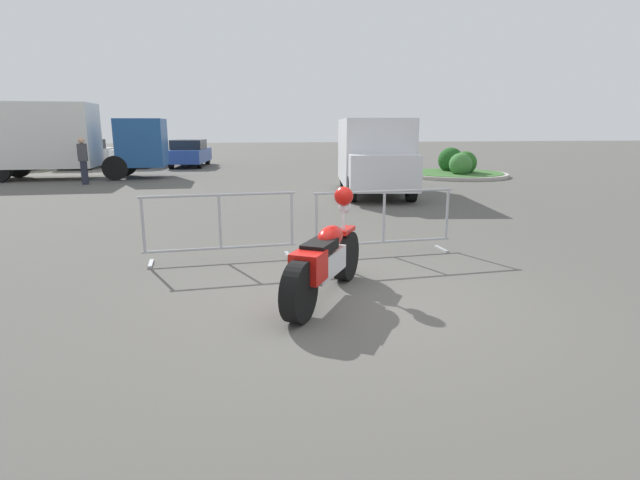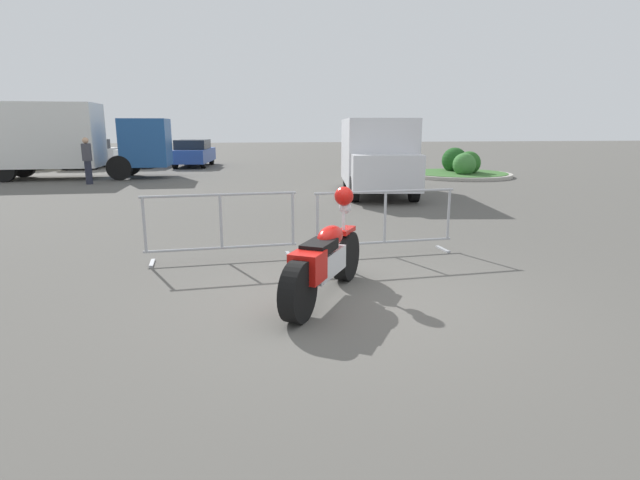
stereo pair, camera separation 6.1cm
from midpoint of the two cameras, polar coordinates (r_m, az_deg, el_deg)
The scene contains 12 objects.
ground_plane at distance 6.15m, azimuth 4.33°, elevation -7.06°, with size 120.00×120.00×0.00m, color #54514C.
motorcycle at distance 6.13m, azimuth 0.84°, elevation -2.19°, with size 1.32×2.11×1.31m.
crowd_barrier_near at distance 8.01m, azimuth -11.02°, elevation 1.60°, with size 2.39×0.62×1.07m.
crowd_barrier_far at distance 8.33m, azimuth 7.64°, elevation 2.15°, with size 2.39×0.62×1.07m.
box_truck at distance 22.83m, azimuth -27.79°, elevation 10.31°, with size 7.74×2.39×2.98m.
delivery_van at distance 15.98m, azimuth 6.64°, elevation 9.77°, with size 2.62×5.22×2.31m.
parked_car_yellow at distance 29.78m, azimuth -29.52°, elevation 8.72°, with size 2.24×4.62×1.52m.
parked_car_silver at distance 28.54m, azimuth -24.83°, elevation 8.98°, with size 2.09×4.31×1.42m.
parked_car_white at distance 28.35m, azimuth -19.43°, elevation 9.44°, with size 2.13×4.40×1.44m.
parked_car_blue at distance 27.39m, azimuth -14.18°, elevation 9.63°, with size 2.05×4.24×1.39m.
pedestrian at distance 20.24m, azimuth -24.98°, elevation 8.40°, with size 0.47×0.47×1.69m.
planter_island at distance 22.32m, azimuth 15.75°, elevation 7.91°, with size 4.40×4.40×1.17m.
Camera 2 is at (-1.29, -5.63, 2.10)m, focal length 28.00 mm.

